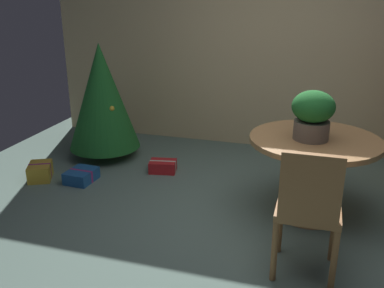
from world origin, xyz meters
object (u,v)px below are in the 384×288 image
(round_dining_table, at_px, (313,161))
(wooden_chair_near, at_px, (309,207))
(gift_box_gold, at_px, (40,171))
(gift_box_red, at_px, (163,166))
(holiday_tree, at_px, (102,97))
(flower_vase, at_px, (313,113))
(gift_box_blue, at_px, (81,176))

(round_dining_table, relative_size, wooden_chair_near, 1.16)
(wooden_chair_near, distance_m, gift_box_gold, 2.98)
(gift_box_red, relative_size, gift_box_gold, 0.87)
(holiday_tree, distance_m, gift_box_gold, 1.11)
(flower_vase, relative_size, gift_box_blue, 1.26)
(holiday_tree, height_order, gift_box_blue, holiday_tree)
(wooden_chair_near, relative_size, gift_box_blue, 2.90)
(round_dining_table, xyz_separation_m, holiday_tree, (-2.44, 0.75, 0.24))
(gift_box_red, xyz_separation_m, gift_box_gold, (-1.19, -0.57, 0.02))
(holiday_tree, relative_size, gift_box_gold, 3.68)
(round_dining_table, bearing_deg, flower_vase, -130.77)
(round_dining_table, height_order, gift_box_gold, round_dining_table)
(round_dining_table, xyz_separation_m, wooden_chair_near, (0.00, -0.96, 0.04))
(wooden_chair_near, bearing_deg, flower_vase, 92.49)
(round_dining_table, relative_size, gift_box_blue, 3.37)
(round_dining_table, relative_size, holiday_tree, 0.82)
(gift_box_red, distance_m, gift_box_gold, 1.32)
(gift_box_gold, bearing_deg, gift_box_red, 25.50)
(wooden_chair_near, xyz_separation_m, holiday_tree, (-2.44, 1.71, 0.20))
(gift_box_gold, bearing_deg, flower_vase, 0.14)
(round_dining_table, height_order, flower_vase, flower_vase)
(gift_box_blue, bearing_deg, wooden_chair_near, -22.61)
(holiday_tree, bearing_deg, gift_box_gold, -114.15)
(gift_box_blue, relative_size, gift_box_red, 1.03)
(gift_box_blue, bearing_deg, gift_box_red, 33.82)
(round_dining_table, bearing_deg, gift_box_gold, -178.92)
(flower_vase, bearing_deg, wooden_chair_near, -87.51)
(holiday_tree, bearing_deg, gift_box_blue, -82.84)
(gift_box_red, bearing_deg, gift_box_blue, -146.18)
(flower_vase, xyz_separation_m, wooden_chair_near, (0.04, -0.91, -0.40))
(round_dining_table, relative_size, gift_box_gold, 3.02)
(flower_vase, distance_m, gift_box_blue, 2.47)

